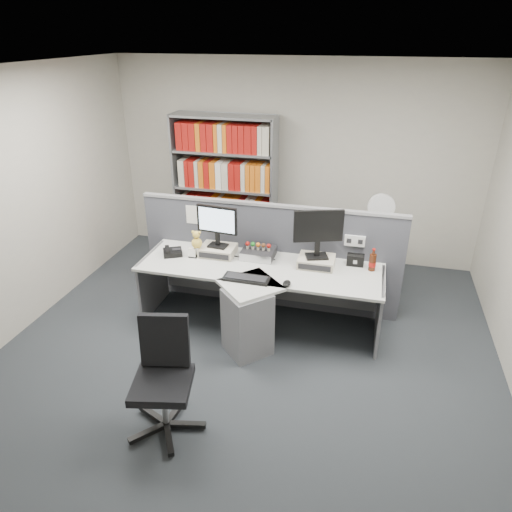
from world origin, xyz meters
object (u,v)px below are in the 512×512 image
(desk, at_px, (255,298))
(desk_calendar, at_px, (193,253))
(mouse, at_px, (287,284))
(speaker, at_px, (355,260))
(desktop_pc, at_px, (258,253))
(desk_phone, at_px, (172,252))
(monitor_left, at_px, (217,223))
(desk_fan, at_px, (381,210))
(monitor_right, at_px, (318,230))
(keyboard, at_px, (246,278))
(shelving_unit, at_px, (225,190))
(filing_cabinet, at_px, (374,262))
(cola_bottle, at_px, (372,262))
(office_chair, at_px, (164,374))

(desk, xyz_separation_m, desk_calendar, (-0.77, 0.25, 0.31))
(mouse, bearing_deg, speaker, 44.83)
(desktop_pc, relative_size, desk_phone, 1.33)
(monitor_left, height_order, desk_fan, monitor_left)
(mouse, bearing_deg, monitor_right, 66.21)
(keyboard, bearing_deg, desk_calendar, 153.82)
(shelving_unit, relative_size, filing_cabinet, 2.86)
(desk, relative_size, speaker, 14.40)
(desk_calendar, relative_size, filing_cabinet, 0.15)
(desk, distance_m, speaker, 1.15)
(keyboard, distance_m, cola_bottle, 1.33)
(monitor_left, xyz_separation_m, desk_phone, (-0.50, -0.13, -0.35))
(monitor_right, xyz_separation_m, desk_fan, (0.62, 1.02, -0.09))
(desk, height_order, filing_cabinet, desk)
(shelving_unit, bearing_deg, monitor_left, -75.52)
(desk_phone, xyz_separation_m, speaker, (2.00, 0.25, 0.03))
(monitor_right, xyz_separation_m, speaker, (0.40, 0.12, -0.35))
(speaker, xyz_separation_m, filing_cabinet, (0.22, 0.90, -0.43))
(mouse, bearing_deg, filing_cabinet, 60.93)
(keyboard, relative_size, shelving_unit, 0.24)
(monitor_left, distance_m, office_chair, 1.88)
(monitor_left, distance_m, filing_cabinet, 2.14)
(keyboard, bearing_deg, shelving_unit, 113.31)
(desktop_pc, relative_size, speaker, 1.96)
(desktop_pc, distance_m, desk_phone, 0.97)
(desktop_pc, height_order, desk_calendar, desk_calendar)
(desk_calendar, bearing_deg, desktop_pc, 15.10)
(speaker, height_order, filing_cabinet, speaker)
(desk_phone, relative_size, desk_calendar, 2.48)
(monitor_left, height_order, cola_bottle, monitor_left)
(shelving_unit, distance_m, desk_fan, 2.15)
(mouse, xyz_separation_m, speaker, (0.62, 0.62, 0.04))
(desktop_pc, xyz_separation_m, shelving_unit, (-0.83, 1.41, 0.21))
(speaker, xyz_separation_m, office_chair, (-1.37, -1.90, -0.27))
(desk_calendar, bearing_deg, desk_fan, 30.21)
(speaker, distance_m, office_chair, 2.36)
(desk_fan, height_order, office_chair, desk_fan)
(speaker, relative_size, filing_cabinet, 0.26)
(desktop_pc, relative_size, desk_calendar, 3.30)
(monitor_left, height_order, shelving_unit, shelving_unit)
(desk_phone, bearing_deg, mouse, -15.01)
(desk_phone, relative_size, office_chair, 0.28)
(desk_calendar, bearing_deg, speaker, 8.17)
(desk, xyz_separation_m, desk_phone, (-1.02, 0.25, 0.30))
(filing_cabinet, bearing_deg, desktop_pc, -142.93)
(desktop_pc, xyz_separation_m, speaker, (1.05, 0.06, 0.01))
(desk_phone, xyz_separation_m, desk_calendar, (0.24, -0.00, 0.01))
(shelving_unit, height_order, filing_cabinet, shelving_unit)
(mouse, relative_size, office_chair, 0.13)
(desktop_pc, xyz_separation_m, cola_bottle, (1.23, -0.02, 0.05))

